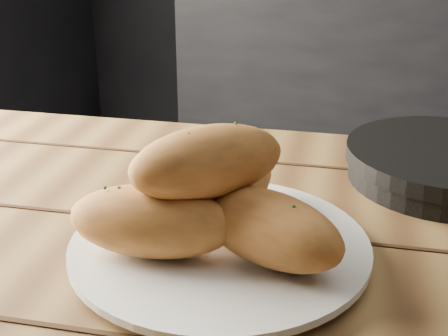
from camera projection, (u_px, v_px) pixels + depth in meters
plate at (220, 248)px, 0.63m from camera, size 0.30×0.30×0.02m
bread_rolls at (213, 199)px, 0.61m from camera, size 0.28×0.24×0.12m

